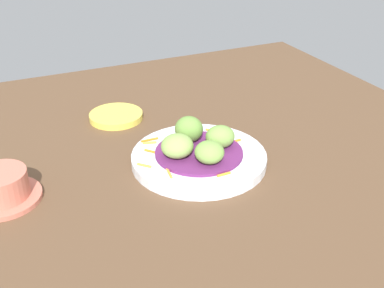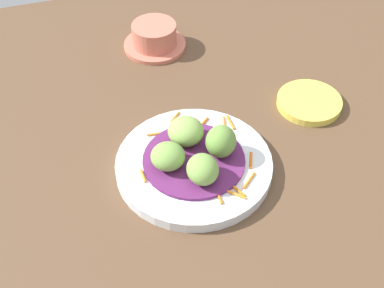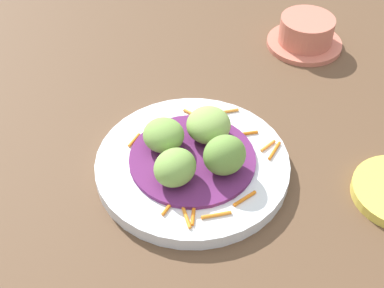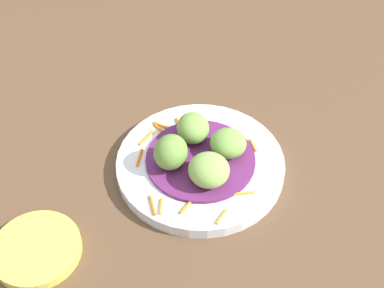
% 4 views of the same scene
% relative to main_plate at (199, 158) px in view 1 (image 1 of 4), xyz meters
% --- Properties ---
extents(table_surface, '(1.10, 1.10, 0.02)m').
position_rel_main_plate_xyz_m(table_surface, '(-0.01, -0.00, -0.02)').
color(table_surface, brown).
rests_on(table_surface, ground).
extents(main_plate, '(0.24, 0.24, 0.02)m').
position_rel_main_plate_xyz_m(main_plate, '(0.00, 0.00, 0.00)').
color(main_plate, silver).
rests_on(main_plate, table_surface).
extents(cabbage_bed, '(0.15, 0.15, 0.01)m').
position_rel_main_plate_xyz_m(cabbage_bed, '(0.00, 0.00, 0.01)').
color(cabbage_bed, '#60235B').
rests_on(cabbage_bed, main_plate).
extents(carrot_garnish, '(0.20, 0.17, 0.00)m').
position_rel_main_plate_xyz_m(carrot_garnish, '(-0.00, 0.03, 0.01)').
color(carrot_garnish, orange).
rests_on(carrot_garnish, main_plate).
extents(guac_scoop_left, '(0.06, 0.05, 0.04)m').
position_rel_main_plate_xyz_m(guac_scoop_left, '(0.04, 0.00, 0.03)').
color(guac_scoop_left, '#759E47').
rests_on(guac_scoop_left, cabbage_bed).
extents(guac_scoop_center, '(0.07, 0.07, 0.05)m').
position_rel_main_plate_xyz_m(guac_scoop_center, '(-0.00, 0.04, 0.04)').
color(guac_scoop_center, olive).
rests_on(guac_scoop_center, cabbage_bed).
extents(guac_scoop_right, '(0.06, 0.06, 0.04)m').
position_rel_main_plate_xyz_m(guac_scoop_right, '(-0.04, -0.00, 0.03)').
color(guac_scoop_right, '#84A851').
rests_on(guac_scoop_right, cabbage_bed).
extents(guac_scoop_back, '(0.06, 0.06, 0.04)m').
position_rel_main_plate_xyz_m(guac_scoop_back, '(0.00, -0.04, 0.03)').
color(guac_scoop_back, '#759E47').
rests_on(guac_scoop_back, cabbage_bed).
extents(side_plate_small, '(0.11, 0.11, 0.01)m').
position_rel_main_plate_xyz_m(side_plate_small, '(-0.08, 0.23, -0.00)').
color(side_plate_small, '#E0CC4C').
rests_on(side_plate_small, table_surface).
extents(terracotta_bowl, '(0.12, 0.12, 0.05)m').
position_rel_main_plate_xyz_m(terracotta_bowl, '(-0.33, 0.02, 0.01)').
color(terracotta_bowl, '#C66B56').
rests_on(terracotta_bowl, table_surface).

